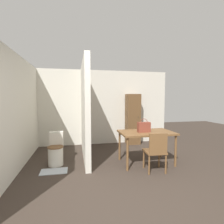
# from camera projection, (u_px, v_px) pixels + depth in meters

# --- Properties ---
(ground_plane) EXTENTS (16.00, 16.00, 0.00)m
(ground_plane) POSITION_uv_depth(u_px,v_px,m) (129.00, 203.00, 2.60)
(ground_plane) COLOR #382D26
(wall_back) EXTENTS (4.89, 0.12, 2.50)m
(wall_back) POSITION_uv_depth(u_px,v_px,m) (98.00, 107.00, 5.97)
(wall_back) COLOR beige
(wall_back) RESTS_ON ground_plane
(wall_left) EXTENTS (0.12, 4.49, 2.50)m
(wall_left) POSITION_uv_depth(u_px,v_px,m) (17.00, 113.00, 3.80)
(wall_left) COLOR beige
(wall_left) RESTS_ON ground_plane
(partition_wall) EXTENTS (0.12, 2.34, 2.50)m
(partition_wall) POSITION_uv_depth(u_px,v_px,m) (85.00, 110.00, 4.66)
(partition_wall) COLOR beige
(partition_wall) RESTS_ON ground_plane
(dining_table) EXTENTS (1.26, 0.81, 0.76)m
(dining_table) POSITION_uv_depth(u_px,v_px,m) (146.00, 135.00, 4.17)
(dining_table) COLOR brown
(dining_table) RESTS_ON ground_plane
(wooden_chair) EXTENTS (0.45, 0.45, 0.85)m
(wooden_chair) POSITION_uv_depth(u_px,v_px,m) (156.00, 150.00, 3.66)
(wooden_chair) COLOR brown
(wooden_chair) RESTS_ON ground_plane
(toilet) EXTENTS (0.36, 0.51, 0.75)m
(toilet) POSITION_uv_depth(u_px,v_px,m) (56.00, 151.00, 4.12)
(toilet) COLOR silver
(toilet) RESTS_ON ground_plane
(handbag) EXTENTS (0.29, 0.14, 0.32)m
(handbag) POSITION_uv_depth(u_px,v_px,m) (144.00, 127.00, 4.10)
(handbag) COLOR brown
(handbag) RESTS_ON dining_table
(wooden_cabinet) EXTENTS (0.45, 0.41, 1.70)m
(wooden_cabinet) POSITION_uv_depth(u_px,v_px,m) (133.00, 119.00, 5.97)
(wooden_cabinet) COLOR brown
(wooden_cabinet) RESTS_ON ground_plane
(bath_mat) EXTENTS (0.56, 0.34, 0.01)m
(bath_mat) POSITION_uv_depth(u_px,v_px,m) (54.00, 171.00, 3.72)
(bath_mat) COLOR #B2BCC6
(bath_mat) RESTS_ON ground_plane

